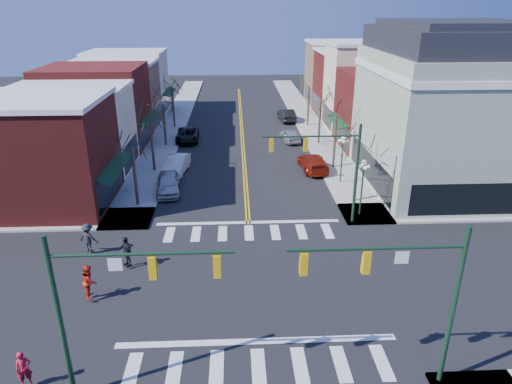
{
  "coord_description": "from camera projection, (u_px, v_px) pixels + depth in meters",
  "views": [
    {
      "loc": [
        -0.82,
        -21.42,
        14.5
      ],
      "look_at": [
        0.5,
        6.71,
        2.8
      ],
      "focal_mm": 32.0,
      "sensor_mm": 36.0,
      "label": 1
    }
  ],
  "objects": [
    {
      "name": "ground",
      "position": [
        253.0,
        285.0,
        25.36
      ],
      "size": [
        160.0,
        160.0,
        0.0
      ],
      "primitive_type": "plane",
      "color": "black",
      "rests_on": "ground"
    },
    {
      "name": "pedestrian_dark_b",
      "position": [
        88.0,
        238.0,
        28.12
      ],
      "size": [
        1.38,
        1.04,
        1.89
      ],
      "primitive_type": "imported",
      "rotation": [
        0.0,
        0.0,
        2.84
      ],
      "color": "black",
      "rests_on": "sidewalk_left"
    },
    {
      "name": "bldg_right_stucco",
      "position": [
        369.0,
        88.0,
        55.02
      ],
      "size": [
        10.0,
        7.0,
        10.0
      ],
      "primitive_type": "cube",
      "color": "beige",
      "rests_on": "ground"
    },
    {
      "name": "bldg_left_tan",
      "position": [
        115.0,
        96.0,
        56.17
      ],
      "size": [
        10.0,
        7.5,
        7.8
      ],
      "primitive_type": "cube",
      "color": "#A27959",
      "rests_on": "ground"
    },
    {
      "name": "car_right_near",
      "position": [
        313.0,
        162.0,
        42.45
      ],
      "size": [
        2.54,
        5.42,
        1.53
      ],
      "primitive_type": "imported",
      "rotation": [
        0.0,
        0.0,
        3.22
      ],
      "color": "maroon",
      "rests_on": "ground"
    },
    {
      "name": "sidewalk_left",
      "position": [
        153.0,
        167.0,
        43.4
      ],
      "size": [
        3.5,
        70.0,
        0.15
      ],
      "primitive_type": "cube",
      "color": "#9E9B93",
      "rests_on": "ground"
    },
    {
      "name": "tree_left_b",
      "position": [
        152.0,
        145.0,
        41.55
      ],
      "size": [
        0.24,
        0.24,
        5.04
      ],
      "primitive_type": "cylinder",
      "color": "#382B21",
      "rests_on": "ground"
    },
    {
      "name": "bldg_right_brick_a",
      "position": [
        389.0,
        110.0,
        48.25
      ],
      "size": [
        10.0,
        8.5,
        8.0
      ],
      "primitive_type": "cube",
      "color": "maroon",
      "rests_on": "ground"
    },
    {
      "name": "tree_right_b",
      "position": [
        335.0,
        142.0,
        42.26
      ],
      "size": [
        0.24,
        0.24,
        5.18
      ],
      "primitive_type": "cylinder",
      "color": "#382B21",
      "rests_on": "ground"
    },
    {
      "name": "lamppost_midblock",
      "position": [
        342.0,
        151.0,
        38.42
      ],
      "size": [
        0.36,
        0.36,
        4.33
      ],
      "color": "#14331E",
      "rests_on": "ground"
    },
    {
      "name": "traffic_mast_near_left",
      "position": [
        108.0,
        296.0,
        16.49
      ],
      "size": [
        6.6,
        0.28,
        7.2
      ],
      "color": "#14331E",
      "rests_on": "ground"
    },
    {
      "name": "car_right_mid",
      "position": [
        290.0,
        135.0,
        51.29
      ],
      "size": [
        2.28,
        4.45,
        1.45
      ],
      "primitive_type": "imported",
      "rotation": [
        0.0,
        0.0,
        3.28
      ],
      "color": "silver",
      "rests_on": "ground"
    },
    {
      "name": "tree_right_d",
      "position": [
        308.0,
        107.0,
        57.06
      ],
      "size": [
        0.24,
        0.24,
        4.97
      ],
      "primitive_type": "cylinder",
      "color": "#382B21",
      "rests_on": "ground"
    },
    {
      "name": "pedestrian_dark_a",
      "position": [
        126.0,
        251.0,
        26.61
      ],
      "size": [
        1.09,
        1.12,
        1.88
      ],
      "primitive_type": "imported",
      "rotation": [
        0.0,
        0.0,
        -0.82
      ],
      "color": "black",
      "rests_on": "sidewalk_left"
    },
    {
      "name": "bldg_right_tan",
      "position": [
        341.0,
        74.0,
        69.51
      ],
      "size": [
        10.0,
        8.0,
        9.0
      ],
      "primitive_type": "cube",
      "color": "#A27959",
      "rests_on": "ground"
    },
    {
      "name": "car_left_near",
      "position": [
        168.0,
        183.0,
        37.41
      ],
      "size": [
        2.39,
        4.89,
        1.61
      ],
      "primitive_type": "imported",
      "rotation": [
        0.0,
        0.0,
        0.11
      ],
      "color": "#A9A8AD",
      "rests_on": "ground"
    },
    {
      "name": "tree_left_c",
      "position": [
        165.0,
        126.0,
        49.03
      ],
      "size": [
        0.24,
        0.24,
        4.55
      ],
      "primitive_type": "cylinder",
      "color": "#382B21",
      "rests_on": "ground"
    },
    {
      "name": "bldg_right_brick_b",
      "position": [
        354.0,
        84.0,
        62.22
      ],
      "size": [
        10.0,
        8.0,
        8.5
      ],
      "primitive_type": "cube",
      "color": "maroon",
      "rests_on": "ground"
    },
    {
      "name": "car_left_far",
      "position": [
        187.0,
        135.0,
        51.41
      ],
      "size": [
        2.56,
        5.31,
        1.46
      ],
      "primitive_type": "imported",
      "rotation": [
        0.0,
        0.0,
        0.03
      ],
      "color": "black",
      "rests_on": "ground"
    },
    {
      "name": "car_left_mid",
      "position": [
        177.0,
        164.0,
        41.87
      ],
      "size": [
        2.26,
        4.97,
        1.58
      ],
      "primitive_type": "imported",
      "rotation": [
        0.0,
        0.0,
        -0.12
      ],
      "color": "silver",
      "rests_on": "ground"
    },
    {
      "name": "bldg_left_brick_a",
      "position": [
        39.0,
        155.0,
        33.99
      ],
      "size": [
        10.0,
        8.5,
        8.0
      ],
      "primitive_type": "cube",
      "color": "maroon",
      "rests_on": "ground"
    },
    {
      "name": "pedestrian_red_b",
      "position": [
        90.0,
        281.0,
        23.74
      ],
      "size": [
        0.9,
        1.06,
        1.89
      ],
      "primitive_type": "imported",
      "rotation": [
        0.0,
        0.0,
        1.8
      ],
      "color": "red",
      "rests_on": "sidewalk_left"
    },
    {
      "name": "bldg_left_stucco_a",
      "position": [
        73.0,
        131.0,
        41.23
      ],
      "size": [
        10.0,
        7.0,
        7.5
      ],
      "primitive_type": "cube",
      "color": "beige",
      "rests_on": "ground"
    },
    {
      "name": "pedestrian_red_a",
      "position": [
        24.0,
        369.0,
        18.23
      ],
      "size": [
        0.7,
        0.6,
        1.61
      ],
      "primitive_type": "imported",
      "rotation": [
        0.0,
        0.0,
        0.45
      ],
      "color": "red",
      "rests_on": "sidewalk_left"
    },
    {
      "name": "tree_left_a",
      "position": [
        135.0,
        177.0,
        34.23
      ],
      "size": [
        0.24,
        0.24,
        4.76
      ],
      "primitive_type": "cylinder",
      "color": "#382B21",
      "rests_on": "ground"
    },
    {
      "name": "tree_right_c",
      "position": [
        319.0,
        123.0,
        49.7
      ],
      "size": [
        0.24,
        0.24,
        4.83
      ],
      "primitive_type": "cylinder",
      "color": "#382B21",
      "rests_on": "ground"
    },
    {
      "name": "traffic_mast_near_right",
      "position": [
        409.0,
        287.0,
        16.97
      ],
      "size": [
        6.6,
        0.28,
        7.2
      ],
      "color": "#14331E",
      "rests_on": "ground"
    },
    {
      "name": "tree_left_d",
      "position": [
        173.0,
        108.0,
        56.34
      ],
      "size": [
        0.24,
        0.24,
        4.9
      ],
      "primitive_type": "cylinder",
      "color": "#382B21",
      "rests_on": "ground"
    },
    {
      "name": "bldg_left_stucco_b",
      "position": [
        128.0,
        84.0,
        63.24
      ],
      "size": [
        10.0,
        8.0,
        8.2
      ],
      "primitive_type": "cube",
      "color": "beige",
      "rests_on": "ground"
    },
    {
      "name": "traffic_mast_far_right",
      "position": [
        330.0,
        161.0,
        30.62
      ],
      "size": [
        6.6,
        0.28,
        7.2
      ],
      "color": "#14331E",
      "rests_on": "ground"
    },
    {
      "name": "lamppost_corner",
      "position": [
        363.0,
        178.0,
        32.42
      ],
      "size": [
        0.36,
        0.36,
        4.33
      ],
      "color": "#14331E",
      "rests_on": "ground"
    },
    {
      "name": "tree_right_a",
      "position": [
        356.0,
        175.0,
        34.99
      ],
      "size": [
        0.24,
        0.24,
        4.62
      ],
      "primitive_type": "cylinder",
      "color": "#382B21",
      "rests_on": "ground"
    },
    {
      "name": "victorian_corner",
      "position": [
        449.0,
        108.0,
        36.9
      ],
      "size": [
        12.25,
        14.25,
        13.3
      ],
      "color": "#97A58F",
      "rests_on": "ground"
    },
    {
      "name": "car_right_far",
      "position": [
        287.0,
        115.0,
        60.2
      ],
      "size": [
        2.19,
        4.98,
        1.59
      ],
      "primitive_type": "imported",
      "rotation": [
        0.0,
        0.0,
        3.25
      ],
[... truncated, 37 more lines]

